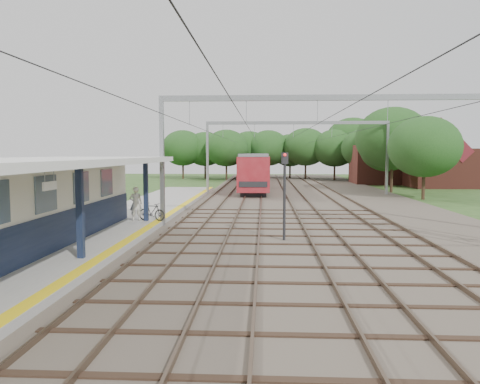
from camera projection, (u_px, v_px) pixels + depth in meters
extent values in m
plane|color=#2D4C1E|center=(243.00, 339.00, 10.01)|extent=(160.00, 160.00, 0.00)
cube|color=#473D33|center=(306.00, 200.00, 39.65)|extent=(18.00, 90.00, 0.10)
cube|color=gray|center=(111.00, 226.00, 24.31)|extent=(5.00, 52.00, 0.35)
cube|color=yellow|center=(154.00, 223.00, 24.18)|extent=(0.45, 52.00, 0.01)
cube|color=beige|center=(11.00, 206.00, 17.26)|extent=(3.20, 18.00, 3.40)
cube|color=#101A33|center=(55.00, 233.00, 17.26)|extent=(0.06, 18.00, 1.40)
cube|color=slate|center=(54.00, 192.00, 17.14)|extent=(0.05, 16.00, 1.30)
cube|color=#101A33|center=(80.00, 212.00, 16.12)|extent=(0.22, 0.22, 3.20)
cube|color=#101A33|center=(146.00, 191.00, 25.08)|extent=(0.22, 0.22, 3.20)
cube|color=silver|center=(25.00, 162.00, 16.08)|extent=(6.40, 20.00, 0.24)
cube|color=white|center=(50.00, 186.00, 14.05)|extent=(0.06, 0.85, 0.26)
cube|color=brown|center=(210.00, 198.00, 40.07)|extent=(0.07, 88.00, 0.15)
cube|color=brown|center=(226.00, 198.00, 39.99)|extent=(0.07, 88.00, 0.15)
cube|color=brown|center=(245.00, 198.00, 39.91)|extent=(0.07, 88.00, 0.15)
cube|color=brown|center=(261.00, 198.00, 39.84)|extent=(0.07, 88.00, 0.15)
cube|color=brown|center=(288.00, 198.00, 39.72)|extent=(0.07, 88.00, 0.15)
cube|color=brown|center=(305.00, 198.00, 39.65)|extent=(0.07, 88.00, 0.15)
cube|color=brown|center=(331.00, 198.00, 39.53)|extent=(0.07, 88.00, 0.15)
cube|color=brown|center=(348.00, 198.00, 39.46)|extent=(0.07, 88.00, 0.15)
cube|color=gray|center=(162.00, 162.00, 24.90)|extent=(0.22, 0.22, 7.00)
cube|color=gray|center=(324.00, 98.00, 24.19)|extent=(17.00, 0.20, 0.30)
cube|color=gray|center=(207.00, 158.00, 44.81)|extent=(0.22, 0.22, 7.00)
cube|color=gray|center=(387.00, 158.00, 43.93)|extent=(0.22, 0.22, 7.00)
cube|color=gray|center=(297.00, 123.00, 44.09)|extent=(17.00, 0.20, 0.30)
cylinder|color=black|center=(218.00, 135.00, 39.59)|extent=(0.02, 88.00, 0.02)
cylinder|color=black|center=(253.00, 135.00, 39.43)|extent=(0.02, 88.00, 0.02)
cylinder|color=black|center=(297.00, 135.00, 39.24)|extent=(0.02, 88.00, 0.02)
cylinder|color=black|center=(340.00, 135.00, 39.06)|extent=(0.02, 88.00, 0.02)
cylinder|color=#382619|center=(196.00, 170.00, 71.11)|extent=(0.28, 0.28, 2.88)
ellipsoid|color=#1A4017|center=(195.00, 147.00, 70.82)|extent=(6.72, 6.72, 5.76)
cylinder|color=#382619|center=(236.00, 171.00, 72.81)|extent=(0.28, 0.28, 2.52)
ellipsoid|color=#1A4017|center=(236.00, 151.00, 72.55)|extent=(5.88, 5.88, 5.04)
cylinder|color=#382619|center=(275.00, 169.00, 69.48)|extent=(0.28, 0.28, 3.24)
ellipsoid|color=#1A4017|center=(275.00, 142.00, 69.15)|extent=(7.56, 7.56, 6.48)
cylinder|color=#382619|center=(314.00, 170.00, 71.19)|extent=(0.28, 0.28, 2.70)
ellipsoid|color=#1A4017|center=(314.00, 149.00, 70.91)|extent=(6.30, 6.30, 5.40)
cylinder|color=#382619|center=(404.00, 180.00, 46.97)|extent=(0.28, 0.28, 2.52)
ellipsoid|color=#1A4017|center=(405.00, 150.00, 46.72)|extent=(5.88, 5.88, 5.04)
cylinder|color=#382619|center=(372.00, 172.00, 62.85)|extent=(0.28, 0.28, 2.88)
ellipsoid|color=#1A4017|center=(373.00, 146.00, 62.56)|extent=(6.72, 6.72, 5.76)
cube|color=brown|center=(440.00, 168.00, 54.52)|extent=(7.00, 6.00, 4.50)
cube|color=maroon|center=(441.00, 141.00, 54.25)|extent=(4.99, 6.12, 4.99)
cube|color=brown|center=(384.00, 165.00, 60.72)|extent=(8.00, 6.00, 5.00)
cube|color=maroon|center=(385.00, 138.00, 60.44)|extent=(5.52, 6.12, 5.52)
imported|color=silver|center=(136.00, 204.00, 25.16)|extent=(0.75, 0.57, 1.84)
imported|color=black|center=(152.00, 212.00, 25.15)|extent=(1.70, 0.99, 0.98)
cube|color=black|center=(255.00, 188.00, 49.21)|extent=(2.30, 16.40, 0.44)
cube|color=maroon|center=(255.00, 171.00, 49.06)|extent=(2.87, 17.83, 3.12)
cube|color=black|center=(255.00, 168.00, 49.04)|extent=(2.91, 16.40, 0.89)
cube|color=slate|center=(255.00, 155.00, 48.92)|extent=(2.64, 17.83, 0.28)
cube|color=black|center=(258.00, 179.00, 67.55)|extent=(2.30, 16.40, 0.44)
cube|color=maroon|center=(258.00, 166.00, 67.40)|extent=(2.87, 17.83, 3.12)
cube|color=black|center=(258.00, 164.00, 67.38)|extent=(2.91, 16.40, 0.89)
cube|color=slate|center=(258.00, 155.00, 67.26)|extent=(2.64, 17.83, 0.28)
cylinder|color=black|center=(284.00, 202.00, 20.76)|extent=(0.15, 0.15, 3.66)
cube|color=black|center=(285.00, 158.00, 20.60)|extent=(0.31, 0.25, 0.50)
sphere|color=red|center=(285.00, 155.00, 20.49)|extent=(0.13, 0.13, 0.13)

